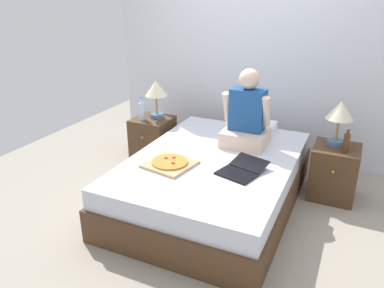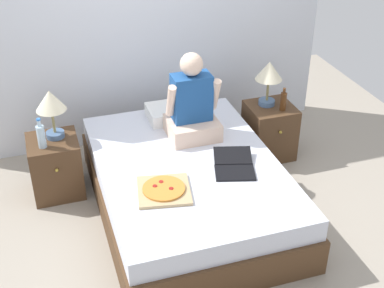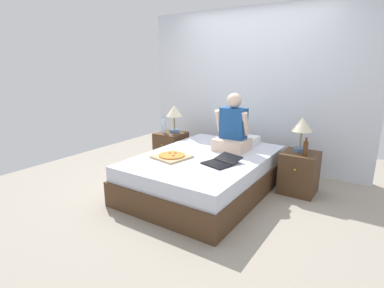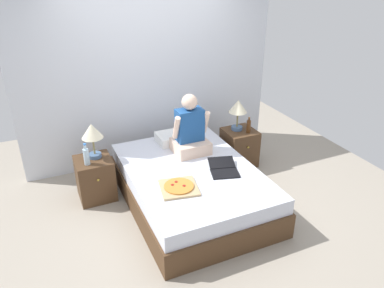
{
  "view_description": "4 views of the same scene",
  "coord_description": "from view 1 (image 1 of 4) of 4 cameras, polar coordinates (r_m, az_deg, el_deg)",
  "views": [
    {
      "loc": [
        1.17,
        -3.03,
        1.97
      ],
      "look_at": [
        -0.14,
        -0.2,
        0.68
      ],
      "focal_mm": 35.0,
      "sensor_mm": 36.0,
      "label": 1
    },
    {
      "loc": [
        -1.11,
        -3.55,
        2.94
      ],
      "look_at": [
        0.0,
        -0.11,
        0.74
      ],
      "focal_mm": 50.0,
      "sensor_mm": 36.0,
      "label": 2
    },
    {
      "loc": [
        1.91,
        -3.21,
        1.64
      ],
      "look_at": [
        -0.11,
        -0.16,
        0.66
      ],
      "focal_mm": 28.0,
      "sensor_mm": 36.0,
      "label": 3
    },
    {
      "loc": [
        -1.59,
        -3.55,
        2.78
      ],
      "look_at": [
        0.01,
        -0.01,
        0.83
      ],
      "focal_mm": 35.0,
      "sensor_mm": 36.0,
      "label": 4
    }
  ],
  "objects": [
    {
      "name": "ground_plane",
      "position": [
        3.8,
        3.24,
        -8.78
      ],
      "size": [
        5.74,
        5.74,
        0.0
      ],
      "primitive_type": "plane",
      "color": "#9E9384"
    },
    {
      "name": "wall_back",
      "position": [
        4.67,
        10.3,
        13.25
      ],
      "size": [
        3.74,
        0.12,
        2.5
      ],
      "primitive_type": "cube",
      "color": "silver",
      "rests_on": "ground"
    },
    {
      "name": "bed",
      "position": [
        3.68,
        3.32,
        -5.55
      ],
      "size": [
        1.5,
        2.13,
        0.49
      ],
      "color": "#4C331E",
      "rests_on": "ground"
    },
    {
      "name": "nightstand_left",
      "position": [
        4.6,
        -5.96,
        0.71
      ],
      "size": [
        0.44,
        0.47,
        0.54
      ],
      "color": "#4C331E",
      "rests_on": "ground"
    },
    {
      "name": "lamp_on_left_nightstand",
      "position": [
        4.44,
        -5.49,
        8.04
      ],
      "size": [
        0.26,
        0.26,
        0.45
      ],
      "color": "#4C6B93",
      "rests_on": "nightstand_left"
    },
    {
      "name": "water_bottle",
      "position": [
        4.45,
        -7.64,
        5.07
      ],
      "size": [
        0.07,
        0.07,
        0.28
      ],
      "color": "silver",
      "rests_on": "nightstand_left"
    },
    {
      "name": "nightstand_right",
      "position": [
        4.03,
        20.79,
        -4.0
      ],
      "size": [
        0.44,
        0.47,
        0.54
      ],
      "color": "#4C331E",
      "rests_on": "ground"
    },
    {
      "name": "lamp_on_right_nightstand",
      "position": [
        3.87,
        21.63,
        4.36
      ],
      "size": [
        0.26,
        0.26,
        0.45
      ],
      "color": "#4C6B93",
      "rests_on": "nightstand_right"
    },
    {
      "name": "beer_bottle",
      "position": [
        3.8,
        22.44,
        0.19
      ],
      "size": [
        0.06,
        0.06,
        0.23
      ],
      "color": "#512D14",
      "rests_on": "nightstand_right"
    },
    {
      "name": "pillow",
      "position": [
        4.21,
        8.92,
        2.51
      ],
      "size": [
        0.52,
        0.34,
        0.12
      ],
      "primitive_type": "cube",
      "color": "white",
      "rests_on": "bed"
    },
    {
      "name": "person_seated",
      "position": [
        3.79,
        8.33,
        3.94
      ],
      "size": [
        0.47,
        0.4,
        0.78
      ],
      "color": "beige",
      "rests_on": "bed"
    },
    {
      "name": "laptop",
      "position": [
        3.29,
        7.42,
        -4.04
      ],
      "size": [
        0.42,
        0.49,
        0.07
      ],
      "color": "black",
      "rests_on": "bed"
    },
    {
      "name": "pizza_box",
      "position": [
        3.4,
        -3.39,
        -2.96
      ],
      "size": [
        0.47,
        0.47,
        0.05
      ],
      "color": "tan",
      "rests_on": "bed"
    }
  ]
}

